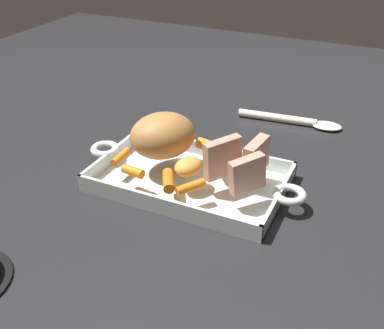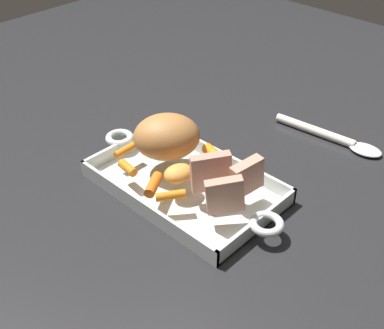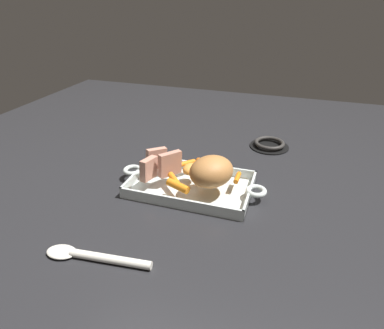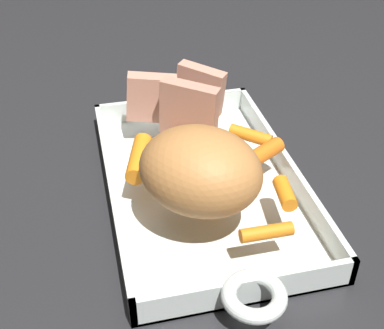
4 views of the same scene
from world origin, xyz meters
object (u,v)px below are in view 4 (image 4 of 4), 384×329
object	(u,v)px
roast_slice_thick	(192,110)
roast_slice_outer	(151,98)
roasting_dish	(201,183)
baby_carrot_southwest	(250,135)
baby_carrot_center_right	(139,158)
pork_roast	(200,170)
baby_carrot_long	(263,153)
potato_golden_large	(220,147)
baby_carrot_northwest	(163,146)
baby_carrot_short	(266,232)
roast_slice_thin	(200,90)
baby_carrot_southeast	(285,193)

from	to	relation	value
roast_slice_thick	roast_slice_outer	world-z (taller)	roast_slice_thick
roast_slice_thick	roast_slice_outer	distance (m)	0.07
roast_slice_outer	roasting_dish	bearing A→B (deg)	18.22
baby_carrot_southwest	baby_carrot_center_right	xyz separation A→B (m)	(0.02, -0.15, 0.00)
pork_roast	baby_carrot_center_right	bearing A→B (deg)	-146.90
baby_carrot_long	roast_slice_outer	bearing A→B (deg)	-137.94
roast_slice_thick	baby_carrot_southwest	world-z (taller)	roast_slice_thick
roast_slice_outer	baby_carrot_long	xyz separation A→B (m)	(0.13, 0.12, -0.02)
baby_carrot_southwest	potato_golden_large	xyz separation A→B (m)	(0.03, -0.05, 0.01)
roasting_dish	baby_carrot_northwest	size ratio (longest dim) A/B	6.99
baby_carrot_short	baby_carrot_southwest	world-z (taller)	baby_carrot_southwest
pork_roast	baby_carrot_short	bearing A→B (deg)	37.58
roast_slice_thick	pork_roast	bearing A→B (deg)	-9.48
roasting_dish	potato_golden_large	world-z (taller)	potato_golden_large
baby_carrot_southwest	roast_slice_thin	bearing A→B (deg)	-153.49
roast_slice_thin	baby_carrot_southwest	size ratio (longest dim) A/B	1.20
pork_roast	baby_carrot_southeast	distance (m)	0.10
pork_roast	baby_carrot_southwest	size ratio (longest dim) A/B	2.44
roast_slice_thin	baby_carrot_center_right	distance (m)	0.15
roast_slice_thick	baby_carrot_short	world-z (taller)	roast_slice_thick
roasting_dish	baby_carrot_southwest	distance (m)	0.09
roasting_dish	potato_golden_large	size ratio (longest dim) A/B	7.71
baby_carrot_long	baby_carrot_short	xyz separation A→B (m)	(0.13, -0.04, -0.00)
roast_slice_outer	roast_slice_thick	bearing A→B (deg)	39.23
roasting_dish	baby_carrot_southeast	world-z (taller)	baby_carrot_southeast
roast_slice_outer	baby_carrot_southeast	xyz separation A→B (m)	(0.20, 0.11, -0.02)
roasting_dish	potato_golden_large	xyz separation A→B (m)	(-0.01, 0.03, 0.05)
roast_slice_thin	baby_carrot_northwest	size ratio (longest dim) A/B	1.00
roast_slice_thin	baby_carrot_short	distance (m)	0.26
roasting_dish	baby_carrot_center_right	bearing A→B (deg)	-101.58
baby_carrot_northwest	baby_carrot_southwest	xyz separation A→B (m)	(0.00, 0.11, -0.00)
roasting_dish	pork_roast	world-z (taller)	pork_roast
roast_slice_thick	potato_golden_large	xyz separation A→B (m)	(0.06, 0.02, -0.02)
baby_carrot_long	baby_carrot_northwest	size ratio (longest dim) A/B	0.86
baby_carrot_southwest	potato_golden_large	distance (m)	0.06
baby_carrot_center_right	potato_golden_large	distance (m)	0.10
pork_roast	roast_slice_thin	bearing A→B (deg)	166.02
potato_golden_large	baby_carrot_long	bearing A→B (deg)	72.35
baby_carrot_short	potato_golden_large	bearing A→B (deg)	-176.79
baby_carrot_short	potato_golden_large	world-z (taller)	potato_golden_large
roast_slice_thick	baby_carrot_northwest	bearing A→B (deg)	-56.39
baby_carrot_northwest	potato_golden_large	bearing A→B (deg)	65.67
roasting_dish	baby_carrot_center_right	size ratio (longest dim) A/B	6.55
roast_slice_thin	potato_golden_large	size ratio (longest dim) A/B	1.11
baby_carrot_center_right	potato_golden_large	size ratio (longest dim) A/B	1.18
baby_carrot_southeast	pork_roast	bearing A→B (deg)	-99.48
pork_roast	baby_carrot_long	size ratio (longest dim) A/B	2.37
pork_roast	potato_golden_large	xyz separation A→B (m)	(-0.08, 0.04, -0.03)
roast_slice_thick	potato_golden_large	distance (m)	0.07
roasting_dish	pork_roast	bearing A→B (deg)	-15.68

